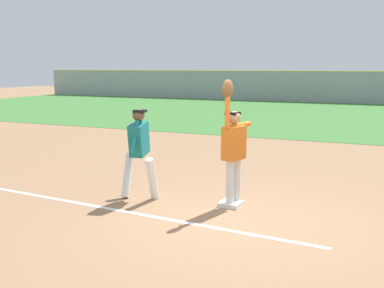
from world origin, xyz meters
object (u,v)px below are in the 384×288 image
object	(u,v)px
parked_car_blue	(317,90)
baseball	(227,102)
fielder	(233,145)
first_base	(231,204)
runner	(139,147)
parked_car_red	(241,88)

from	to	relation	value
parked_car_blue	baseball	bearing A→B (deg)	-77.47
baseball	parked_car_blue	bearing A→B (deg)	97.18
fielder	parked_car_blue	distance (m)	30.63
first_base	parked_car_blue	bearing A→B (deg)	97.32
runner	parked_car_blue	world-z (taller)	runner
first_base	baseball	bearing A→B (deg)	-131.94
parked_car_red	baseball	bearing A→B (deg)	-71.97
first_base	parked_car_blue	size ratio (longest dim) A/B	0.08
first_base	runner	size ratio (longest dim) A/B	0.22
runner	parked_car_red	xyz separation A→B (m)	(-8.44, 30.76, -0.32)
runner	baseball	world-z (taller)	baseball
fielder	parked_car_blue	size ratio (longest dim) A/B	0.50
first_base	parked_car_red	xyz separation A→B (m)	(-10.18, 30.50, 0.63)
fielder	runner	size ratio (longest dim) A/B	1.33
first_base	baseball	size ratio (longest dim) A/B	5.14
baseball	parked_car_blue	xyz separation A→B (m)	(-3.84, 30.49, -1.21)
fielder	parked_car_red	bearing A→B (deg)	-58.56
baseball	parked_car_blue	size ratio (longest dim) A/B	0.02
fielder	runner	world-z (taller)	fielder
fielder	runner	bearing A→B (deg)	22.79
first_base	baseball	world-z (taller)	baseball
first_base	runner	distance (m)	2.01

